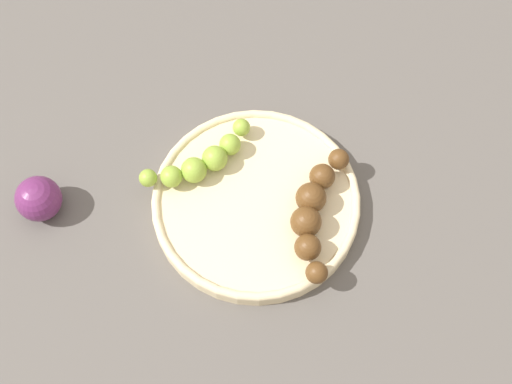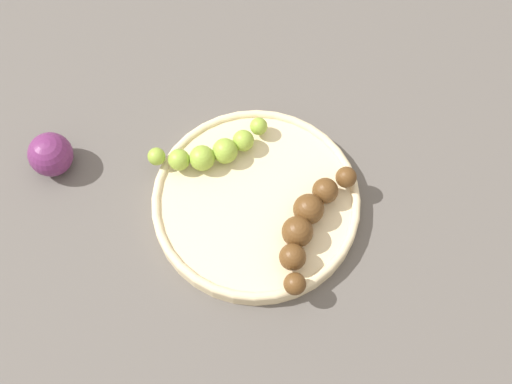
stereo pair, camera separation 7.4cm
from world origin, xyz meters
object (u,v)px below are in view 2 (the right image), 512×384
object	(u,v)px
fruit_bowl	(256,202)
banana_overripe	(308,223)
plum_purple	(51,154)
banana_green	(212,151)

from	to	relation	value
fruit_bowl	banana_overripe	size ratio (longest dim) A/B	1.66
fruit_bowl	banana_overripe	distance (m)	0.07
plum_purple	banana_overripe	bearing A→B (deg)	39.81
banana_green	banana_overripe	bearing A→B (deg)	31.04
plum_purple	fruit_bowl	bearing A→B (deg)	44.05
banana_overripe	plum_purple	xyz separation A→B (m)	(-0.24, -0.20, -0.01)
fruit_bowl	banana_overripe	world-z (taller)	banana_overripe
banana_green	fruit_bowl	bearing A→B (deg)	24.28
banana_overripe	plum_purple	world-z (taller)	banana_overripe
fruit_bowl	plum_purple	size ratio (longest dim) A/B	4.58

